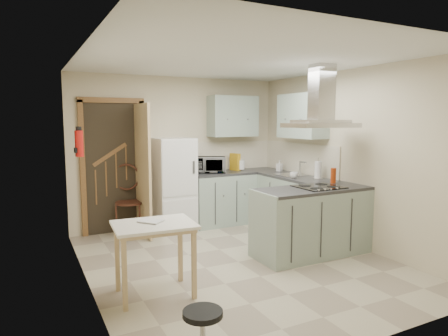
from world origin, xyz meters
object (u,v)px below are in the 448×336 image
fridge (174,184)px  microwave (211,165)px  extractor_hood (321,125)px  bentwood_chair (130,203)px  peninsula (312,221)px  drop_leaf_table (155,259)px  stool (203,336)px

fridge → microwave: bearing=1.9°
fridge → microwave: size_ratio=3.12×
extractor_hood → bentwood_chair: bearing=134.5°
peninsula → drop_leaf_table: size_ratio=1.93×
extractor_hood → microwave: bearing=107.9°
bentwood_chair → stool: bentwood_chair is taller
stool → peninsula: bearing=34.1°
fridge → bentwood_chair: fridge is taller
peninsula → bentwood_chair: bearing=133.1°
bentwood_chair → microwave: bearing=19.7°
peninsula → bentwood_chair: (-1.93, 2.07, 0.05)m
drop_leaf_table → stool: 1.29m
drop_leaf_table → bentwood_chair: bentwood_chair is taller
drop_leaf_table → bentwood_chair: size_ratio=0.81×
fridge → microwave: 0.74m
fridge → microwave: (0.68, 0.02, 0.28)m
drop_leaf_table → microwave: size_ratio=1.67×
extractor_hood → drop_leaf_table: bearing=-173.5°
extractor_hood → bentwood_chair: 3.15m
fridge → peninsula: (1.22, -1.98, -0.30)m
peninsula → extractor_hood: 1.27m
fridge → drop_leaf_table: 2.50m
fridge → peninsula: size_ratio=0.97×
extractor_hood → drop_leaf_table: (-2.35, -0.27, -1.34)m
drop_leaf_table → microwave: microwave is taller
peninsula → fridge: bearing=121.7°
stool → microwave: microwave is taller
stool → microwave: bearing=64.0°
fridge → stool: fridge is taller
peninsula → extractor_hood: bearing=0.0°
drop_leaf_table → peninsula: bearing=10.9°
fridge → stool: bearing=-106.6°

